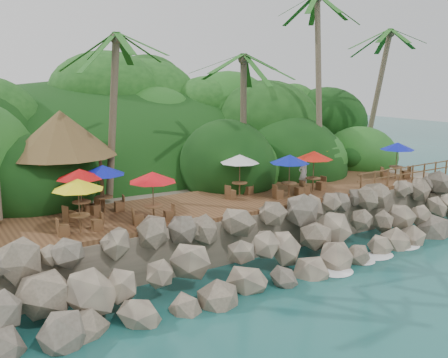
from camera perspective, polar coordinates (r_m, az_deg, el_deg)
ground at (r=21.41m, az=8.88°, el=-11.79°), size 140.00×140.00×0.00m
land_base at (r=34.11m, az=-9.10°, el=-0.92°), size 32.00×25.20×2.10m
jungle_hill at (r=41.17m, az=-13.25°, el=-0.37°), size 44.80×28.00×15.40m
seawall at (r=22.41m, az=5.57°, el=-7.44°), size 29.00×4.00×2.30m
terrace at (r=25.22m, az=0.00°, el=-2.67°), size 26.00×5.00×0.20m
jungle_foliage at (r=33.47m, az=-8.35°, el=-3.00°), size 44.00×16.00×12.00m
foam_line at (r=21.60m, az=8.34°, el=-11.46°), size 25.20×0.80×0.06m
palms at (r=27.12m, az=-3.21°, el=19.73°), size 31.71×6.95×14.73m
palapa at (r=25.20m, az=-18.27°, el=5.03°), size 5.30×5.30×4.60m
dining_clusters at (r=24.76m, az=1.16°, el=1.68°), size 21.57×5.26×2.23m
railing at (r=30.98m, az=20.31°, el=0.68°), size 8.30×0.10×1.00m
waiter at (r=28.05m, az=9.11°, el=0.60°), size 0.62×0.43×1.63m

